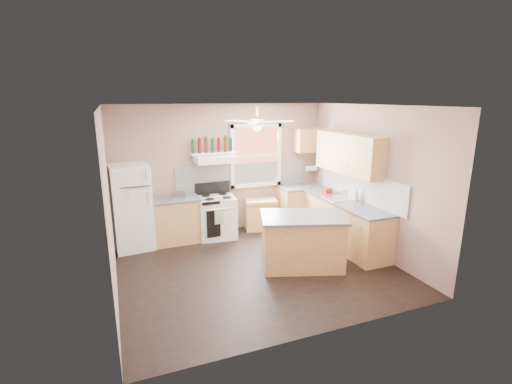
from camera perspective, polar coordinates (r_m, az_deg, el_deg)
name	(u,v)px	position (r m, az deg, el deg)	size (l,w,h in m)	color
floor	(257,267)	(6.48, 0.15, -11.48)	(4.50, 4.50, 0.00)	black
ceiling	(257,106)	(5.83, 0.17, 13.15)	(4.50, 4.50, 0.00)	white
wall_back	(222,169)	(7.89, -5.27, 3.54)	(4.50, 0.05, 2.70)	#917163
wall_right	(372,180)	(7.15, 17.39, 1.80)	(0.05, 4.00, 2.70)	#917163
wall_left	(107,205)	(5.62, -21.98, -1.92)	(0.05, 4.00, 2.70)	#917163
backsplash_back	(243,176)	(8.02, -2.07, 2.50)	(2.90, 0.03, 0.55)	white
backsplash_right	(359,186)	(7.39, 15.61, 0.94)	(0.03, 2.60, 0.55)	white
window_view	(256,156)	(8.04, -0.06, 5.62)	(1.00, 0.02, 1.20)	brown
window_frame	(256,156)	(8.02, 0.01, 5.59)	(1.16, 0.07, 1.36)	white
refrigerator	(131,207)	(7.36, -18.63, -2.23)	(0.69, 0.67, 1.63)	white
base_cabinet_left	(176,221)	(7.59, -12.14, -4.35)	(0.90, 0.60, 0.86)	#B8804C
counter_left	(175,199)	(7.46, -12.32, -1.07)	(0.92, 0.62, 0.04)	#505053
toaster	(178,195)	(7.33, -11.87, -0.42)	(0.28, 0.16, 0.18)	silver
stove	(217,217)	(7.69, -6.02, -3.85)	(0.74, 0.64, 0.86)	white
range_hood	(214,159)	(7.52, -6.41, 5.07)	(0.78, 0.50, 0.14)	white
bottle_shelf	(213,153)	(7.62, -6.67, 5.94)	(0.90, 0.26, 0.03)	white
cart	(261,214)	(8.13, 0.75, -3.45)	(0.67, 0.45, 0.67)	#B8804C
base_cabinet_corner	(301,206)	(8.46, 6.96, -2.17)	(1.00, 0.60, 0.86)	#B8804C
base_cabinet_right	(344,224)	(7.43, 13.45, -4.84)	(0.60, 2.20, 0.86)	#B8804C
counter_corner	(302,187)	(8.34, 7.06, 0.79)	(1.02, 0.62, 0.04)	#505053
counter_right	(345,202)	(7.29, 13.59, -1.50)	(0.62, 2.22, 0.04)	#505053
sink	(340,199)	(7.45, 12.73, -1.00)	(0.55, 0.45, 0.03)	silver
faucet	(347,194)	(7.52, 13.77, -0.33)	(0.03, 0.03, 0.14)	silver
upper_cabinet_right	(348,153)	(7.35, 14.02, 5.78)	(0.33, 1.80, 0.76)	#B8804C
upper_cabinet_corner	(308,140)	(8.38, 8.06, 7.90)	(0.60, 0.33, 0.52)	#B8804C
paper_towel	(311,168)	(8.56, 8.52, 3.62)	(0.12, 0.12, 0.26)	white
island	(302,242)	(6.43, 7.12, -7.62)	(1.32, 0.83, 0.86)	#B8804C
island_top	(303,217)	(6.27, 7.25, -3.81)	(1.40, 0.91, 0.04)	#505053
ceiling_fan_hub	(257,122)	(5.84, 0.16, 10.70)	(0.20, 0.20, 0.08)	white
soap_bottle	(356,194)	(7.32, 15.13, -0.34)	(0.10, 0.10, 0.26)	silver
red_caddy	(327,191)	(7.79, 10.93, 0.19)	(0.18, 0.12, 0.10)	#B7130F
wine_bottles	(213,145)	(7.60, -6.70, 7.13)	(0.86, 0.06, 0.31)	#143819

